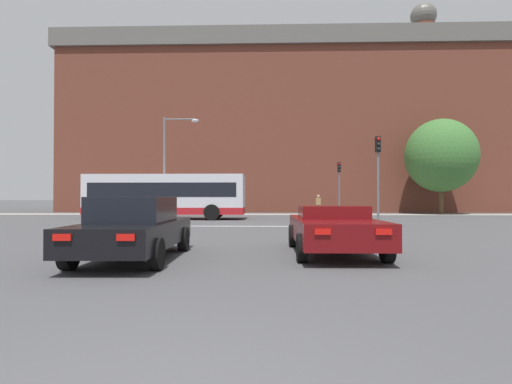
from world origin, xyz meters
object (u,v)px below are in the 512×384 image
at_px(traffic_light_near_right, 378,166).
at_px(bus_crossing_lead, 166,195).
at_px(pedestrian_waiting, 318,203).
at_px(street_lamp_junction, 171,156).
at_px(car_roadster_right, 333,228).
at_px(car_saloon_left, 135,228).
at_px(traffic_light_far_right, 339,180).

bearing_deg(traffic_light_near_right, bus_crossing_lead, 155.82).
relative_size(bus_crossing_lead, pedestrian_waiting, 6.20).
bearing_deg(street_lamp_junction, bus_crossing_lead, -102.85).
bearing_deg(car_roadster_right, pedestrian_waiting, 83.25).
distance_m(car_saloon_left, bus_crossing_lead, 17.28).
xyz_separation_m(bus_crossing_lead, street_lamp_junction, (0.15, 0.64, 2.69)).
bearing_deg(street_lamp_junction, car_saloon_left, -78.82).
bearing_deg(car_roadster_right, traffic_light_near_right, 68.45).
bearing_deg(bus_crossing_lead, street_lamp_junction, 167.15).
bearing_deg(car_saloon_left, traffic_light_near_right, 51.23).
bearing_deg(pedestrian_waiting, bus_crossing_lead, 40.80).
bearing_deg(pedestrian_waiting, traffic_light_near_right, 100.78).
bearing_deg(traffic_light_far_right, car_saloon_left, -110.72).
distance_m(car_saloon_left, street_lamp_junction, 18.20).
distance_m(car_roadster_right, traffic_light_near_right, 11.26).
bearing_deg(traffic_light_far_right, car_roadster_right, -100.46).
relative_size(car_roadster_right, street_lamp_junction, 0.66).
relative_size(car_saloon_left, street_lamp_junction, 0.67).
relative_size(car_saloon_left, traffic_light_far_right, 1.07).
xyz_separation_m(car_saloon_left, bus_crossing_lead, (-3.61, 16.88, 0.83)).
xyz_separation_m(car_saloon_left, street_lamp_junction, (-3.46, 17.52, 3.52)).
bearing_deg(car_roadster_right, traffic_light_far_right, 79.06).
height_order(traffic_light_near_right, pedestrian_waiting, traffic_light_near_right).
distance_m(car_saloon_left, traffic_light_near_right, 14.49).
relative_size(car_saloon_left, car_roadster_right, 1.02).
xyz_separation_m(car_roadster_right, street_lamp_junction, (-8.22, 16.44, 3.61)).
distance_m(car_roadster_right, pedestrian_waiting, 23.84).
relative_size(car_saloon_left, traffic_light_near_right, 1.01).
bearing_deg(street_lamp_junction, pedestrian_waiting, 33.85).
bearing_deg(traffic_light_near_right, traffic_light_far_right, 89.09).
height_order(traffic_light_far_right, traffic_light_near_right, traffic_light_near_right).
xyz_separation_m(traffic_light_near_right, street_lamp_junction, (-12.17, 6.17, 1.21)).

